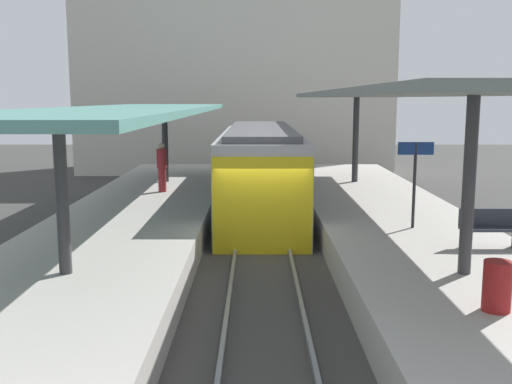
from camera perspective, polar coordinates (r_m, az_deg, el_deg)
ground_plane at (r=16.31m, az=0.44°, el=-6.23°), size 80.00×80.00×0.00m
platform_left at (r=16.58m, az=-12.85°, el=-4.42°), size 4.40×28.00×1.00m
platform_right at (r=16.66m, az=13.66°, el=-4.39°), size 4.40×28.00×1.00m
track_ballast at (r=16.28m, az=0.44°, el=-5.89°), size 3.20×28.00×0.20m
rail_near_side at (r=16.25m, az=-2.11°, el=-5.31°), size 0.08×28.00×0.14m
rail_far_side at (r=16.26m, az=2.99°, el=-5.30°), size 0.08×28.00×0.14m
commuter_train at (r=20.97m, az=0.30°, el=2.00°), size 2.78×11.32×3.10m
canopy_left at (r=17.52m, az=-12.24°, el=7.67°), size 4.18×21.00×3.05m
canopy_right at (r=17.59m, az=13.05°, el=9.13°), size 4.18×21.00×3.52m
platform_bench at (r=14.15m, az=21.69°, el=-3.15°), size 1.40×0.41×0.86m
platform_sign at (r=15.48m, az=15.00°, el=2.53°), size 0.90×0.08×2.21m
litter_bin at (r=10.02m, az=22.17°, el=-8.43°), size 0.44×0.44×0.80m
passenger_near_bench at (r=21.20m, az=-9.28°, el=2.47°), size 0.36×0.36×1.75m
station_building_backdrop at (r=35.77m, az=-2.17°, el=10.95°), size 18.00×6.00×11.00m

